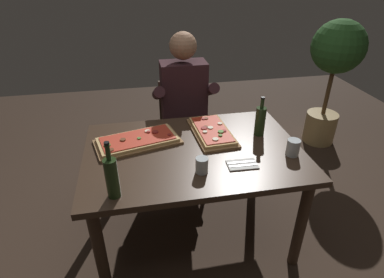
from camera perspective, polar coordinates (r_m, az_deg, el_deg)
name	(u,v)px	position (r m, az deg, el deg)	size (l,w,h in m)	color
ground_plane	(193,231)	(2.51, 0.22, -16.42)	(6.40, 6.40, 0.00)	#38281E
dining_table	(193,162)	(2.09, 0.26, -4.13)	(1.40, 0.96, 0.74)	#3D2B1E
pizza_rectangular_front	(138,141)	(2.13, -9.85, -0.27)	(0.60, 0.40, 0.05)	olive
pizza_rectangular_left	(212,131)	(2.21, 3.65, 1.40)	(0.28, 0.50, 0.05)	olive
wine_bottle_dark	(112,177)	(1.64, -14.39, -6.71)	(0.07, 0.07, 0.33)	#233819
oil_bottle_amber	(260,121)	(2.21, 12.31, 3.31)	(0.07, 0.07, 0.28)	#233819
tumbler_near_camera	(293,148)	(2.06, 17.88, -1.65)	(0.08, 0.08, 0.11)	silver
tumbler_far_side	(202,165)	(1.81, 1.89, -4.78)	(0.07, 0.07, 0.09)	silver
napkin_cutlery_set	(242,164)	(1.91, 9.13, -4.60)	(0.18, 0.12, 0.01)	white
diner_chair	(183,124)	(2.91, -1.68, 2.74)	(0.44, 0.44, 0.87)	#3D2B1E
seated_diner	(185,104)	(2.69, -1.35, 6.44)	(0.53, 0.41, 1.33)	#23232D
potted_plant_corner	(334,66)	(3.56, 24.46, 12.07)	(0.53, 0.53, 1.33)	tan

